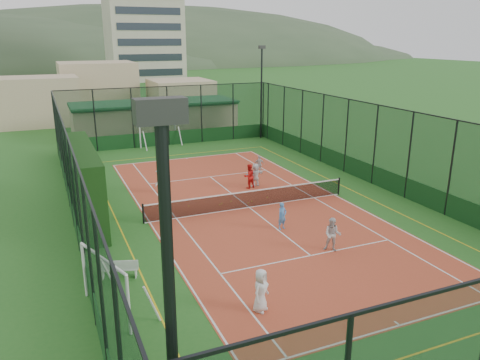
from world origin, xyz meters
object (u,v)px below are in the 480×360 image
Objects in this scene: child_far_right at (259,164)px; coach at (249,176)px; futsal_goal_near at (105,286)px; child_near_right at (333,235)px; apartment_tower at (142,7)px; child_near_mid at (282,216)px; child_near_left at (261,290)px; child_far_back at (255,175)px; child_far_left at (161,180)px; futsal_goal_far at (158,133)px; white_bench at (119,268)px; clubhouse at (155,118)px; floodlight_ne at (261,93)px.

coach is at bearing 63.13° from child_far_right.
futsal_goal_near is 2.59× the size of child_far_right.
child_near_right is at bearing 88.61° from child_far_right.
apartment_tower is 22.42× the size of child_near_mid.
child_near_right is at bearing 76.92° from coach.
child_near_left reaches higher than child_far_back.
child_far_left is (-15.80, -77.57, -14.23)m from apartment_tower.
futsal_goal_far reaches higher than child_near_right.
child_near_left is (4.04, -4.20, 0.37)m from white_bench.
white_bench is 0.42× the size of futsal_goal_far.
white_bench is 0.94× the size of child_near_left.
futsal_goal_near is 9.75m from child_near_right.
clubhouse is 31.57m from child_near_left.
apartment_tower reaches higher than child_far_back.
futsal_goal_far is at bearing -101.25° from apartment_tower.
child_far_right is at bearing -78.09° from clubhouse.
child_far_right is at bearing 28.01° from child_near_left.
child_near_left is 13.55m from coach.
child_near_right is at bearing -89.64° from child_near_mid.
floodlight_ne is at bearing -106.74° from child_far_right.
futsal_goal_near is (-8.59, -29.47, -0.55)m from clubhouse.
floodlight_ne is 9.99m from futsal_goal_far.
apartment_tower is at bearing 66.79° from child_near_mid.
child_far_left is (-3.80, -17.57, -0.80)m from clubhouse.
child_near_right is 12.47m from child_far_right.
child_far_right is 3.38m from coach.
floodlight_ne is 6.69× the size of child_far_right.
child_near_mid is (-11.76, -85.33, -14.32)m from apartment_tower.
child_far_back is (5.72, -1.06, -0.04)m from child_far_left.
child_far_back is (10.52, 10.85, -0.29)m from futsal_goal_near.
clubhouse is at bearing -68.85° from child_far_right.
white_bench is (-7.80, -27.13, -1.17)m from clubhouse.
apartment_tower reaches higher than child_far_left.
child_far_right is (7.16, 15.25, -0.15)m from child_near_left.
child_far_right is at bearing -137.32° from coach.
child_near_right reaches higher than child_near_mid.
child_far_right is 0.82× the size of coach.
child_far_left reaches higher than child_near_right.
white_bench is 2.55m from futsal_goal_near.
child_near_left is at bearing 52.41° from child_far_back.
apartment_tower reaches higher than child_far_right.
apartment_tower is 77.91m from child_far_right.
clubhouse is 4.77× the size of futsal_goal_near.
child_near_left is 13.93m from child_far_back.
futsal_goal_near is at bearing -106.25° from clubhouse.
child_far_left is 1.01× the size of coach.
child_far_left reaches higher than child_near_mid.
coach is at bearing -118.22° from floodlight_ne.
futsal_goal_near is 14.62m from coach.
child_far_back reaches higher than white_bench.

